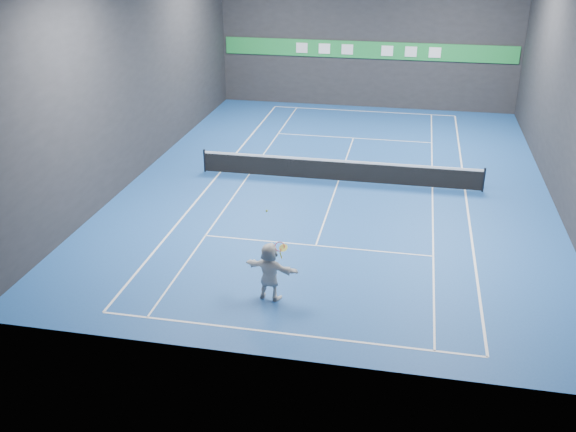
% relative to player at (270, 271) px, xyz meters
% --- Properties ---
extents(ground, '(26.00, 26.00, 0.00)m').
position_rel_player_xyz_m(ground, '(0.83, 10.13, -0.93)').
color(ground, '#1A4790').
rests_on(ground, ground).
extents(wall_back, '(18.00, 0.10, 9.00)m').
position_rel_player_xyz_m(wall_back, '(0.83, 23.13, 3.57)').
color(wall_back, '#232426').
rests_on(wall_back, ground).
extents(wall_front, '(18.00, 0.10, 9.00)m').
position_rel_player_xyz_m(wall_front, '(0.83, -2.87, 3.57)').
color(wall_front, '#232426').
rests_on(wall_front, ground).
extents(wall_left, '(0.10, 26.00, 9.00)m').
position_rel_player_xyz_m(wall_left, '(-8.17, 10.13, 3.57)').
color(wall_left, '#232426').
rests_on(wall_left, ground).
extents(wall_right, '(0.10, 26.00, 9.00)m').
position_rel_player_xyz_m(wall_right, '(9.83, 10.13, 3.57)').
color(wall_right, '#232426').
rests_on(wall_right, ground).
extents(baseline_near, '(10.98, 0.08, 0.01)m').
position_rel_player_xyz_m(baseline_near, '(0.83, -1.76, -0.93)').
color(baseline_near, white).
rests_on(baseline_near, ground).
extents(baseline_far, '(10.98, 0.08, 0.01)m').
position_rel_player_xyz_m(baseline_far, '(0.83, 22.02, -0.93)').
color(baseline_far, white).
rests_on(baseline_far, ground).
extents(sideline_doubles_left, '(0.08, 23.78, 0.01)m').
position_rel_player_xyz_m(sideline_doubles_left, '(-4.66, 10.13, -0.93)').
color(sideline_doubles_left, white).
rests_on(sideline_doubles_left, ground).
extents(sideline_doubles_right, '(0.08, 23.78, 0.01)m').
position_rel_player_xyz_m(sideline_doubles_right, '(6.32, 10.13, -0.93)').
color(sideline_doubles_right, white).
rests_on(sideline_doubles_right, ground).
extents(sideline_singles_left, '(0.06, 23.78, 0.01)m').
position_rel_player_xyz_m(sideline_singles_left, '(-3.28, 10.13, -0.93)').
color(sideline_singles_left, white).
rests_on(sideline_singles_left, ground).
extents(sideline_singles_right, '(0.06, 23.78, 0.01)m').
position_rel_player_xyz_m(sideline_singles_right, '(4.94, 10.13, -0.93)').
color(sideline_singles_right, white).
rests_on(sideline_singles_right, ground).
extents(service_line_near, '(8.23, 0.06, 0.01)m').
position_rel_player_xyz_m(service_line_near, '(0.83, 3.73, -0.93)').
color(service_line_near, white).
rests_on(service_line_near, ground).
extents(service_line_far, '(8.23, 0.06, 0.01)m').
position_rel_player_xyz_m(service_line_far, '(0.83, 16.53, -0.93)').
color(service_line_far, white).
rests_on(service_line_far, ground).
extents(center_service_line, '(0.06, 12.80, 0.01)m').
position_rel_player_xyz_m(center_service_line, '(0.83, 10.13, -0.93)').
color(center_service_line, white).
rests_on(center_service_line, ground).
extents(player, '(1.80, 0.89, 1.86)m').
position_rel_player_xyz_m(player, '(0.00, 0.00, 0.00)').
color(player, silver).
rests_on(player, ground).
extents(tennis_ball, '(0.07, 0.07, 0.07)m').
position_rel_player_xyz_m(tennis_ball, '(-0.08, 0.06, 1.96)').
color(tennis_ball, '#DFF829').
rests_on(tennis_ball, player).
extents(tennis_net, '(12.50, 0.10, 1.07)m').
position_rel_player_xyz_m(tennis_net, '(0.83, 10.13, -0.39)').
color(tennis_net, black).
rests_on(tennis_net, ground).
extents(sponsor_banner, '(17.64, 0.11, 1.00)m').
position_rel_player_xyz_m(sponsor_banner, '(0.83, 23.06, 2.57)').
color(sponsor_banner, '#1E8D3A').
rests_on(sponsor_banner, wall_back).
extents(tennis_racket, '(0.51, 0.30, 0.57)m').
position_rel_player_xyz_m(tennis_racket, '(0.32, 0.05, 0.80)').
color(tennis_racket, red).
rests_on(tennis_racket, player).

